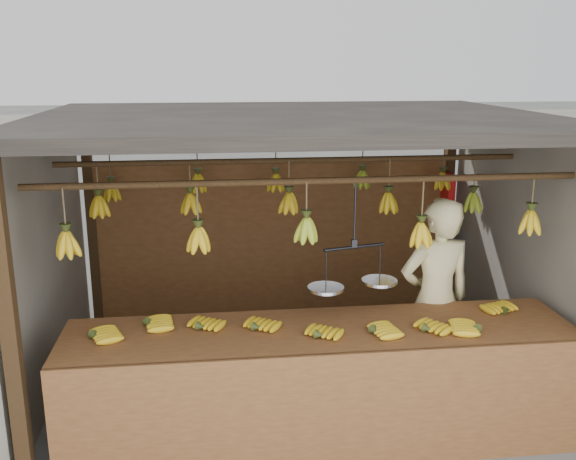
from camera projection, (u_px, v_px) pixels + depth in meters
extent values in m
plane|color=#5B5B57|center=(292.00, 371.00, 6.04)|extent=(80.00, 80.00, 0.00)
cube|color=#301F0F|center=(10.00, 334.00, 4.07)|extent=(0.10, 0.10, 2.30)
cube|color=#301F0F|center=(92.00, 221.00, 6.95)|extent=(0.10, 0.10, 2.30)
cube|color=#301F0F|center=(447.00, 211.00, 7.42)|extent=(0.10, 0.10, 2.30)
cube|color=black|center=(292.00, 119.00, 5.44)|extent=(4.30, 3.30, 0.10)
cylinder|color=#301F0F|center=(310.00, 181.00, 4.57)|extent=(4.00, 0.05, 0.05)
cylinder|color=#301F0F|center=(292.00, 160.00, 5.53)|extent=(4.00, 0.05, 0.05)
cylinder|color=#301F0F|center=(280.00, 146.00, 6.49)|extent=(4.00, 0.05, 0.05)
cube|color=brown|center=(275.00, 237.00, 7.25)|extent=(4.00, 0.06, 1.80)
cube|color=brown|center=(321.00, 334.00, 4.77)|extent=(3.81, 0.85, 0.08)
cube|color=brown|center=(331.00, 413.00, 4.47)|extent=(3.81, 0.04, 0.90)
cube|color=#301F0F|center=(65.00, 432.00, 4.32)|extent=(0.07, 0.07, 0.82)
cube|color=#301F0F|center=(569.00, 399.00, 4.74)|extent=(0.07, 0.07, 0.82)
cube|color=#301F0F|center=(86.00, 379.00, 5.03)|extent=(0.07, 0.07, 0.82)
cube|color=#301F0F|center=(522.00, 354.00, 5.46)|extent=(0.07, 0.07, 0.82)
ellipsoid|color=gold|center=(94.00, 337.00, 4.55)|extent=(0.29, 0.26, 0.06)
ellipsoid|color=gold|center=(147.00, 324.00, 4.77)|extent=(0.26, 0.21, 0.06)
ellipsoid|color=gold|center=(201.00, 328.00, 4.71)|extent=(0.28, 0.30, 0.06)
ellipsoid|color=gold|center=(257.00, 328.00, 4.70)|extent=(0.28, 0.30, 0.06)
ellipsoid|color=gold|center=(319.00, 336.00, 4.57)|extent=(0.28, 0.30, 0.06)
ellipsoid|color=gold|center=(374.00, 332.00, 4.64)|extent=(0.27, 0.22, 0.06)
ellipsoid|color=gold|center=(427.00, 330.00, 4.67)|extent=(0.30, 0.29, 0.06)
ellipsoid|color=gold|center=(477.00, 328.00, 4.71)|extent=(0.27, 0.23, 0.06)
ellipsoid|color=gold|center=(507.00, 311.00, 5.03)|extent=(0.25, 0.28, 0.06)
ellipsoid|color=gold|center=(67.00, 245.00, 4.44)|extent=(0.16, 0.16, 0.28)
ellipsoid|color=gold|center=(199.00, 240.00, 4.60)|extent=(0.16, 0.16, 0.28)
ellipsoid|color=#92A523|center=(306.00, 230.00, 4.64)|extent=(0.16, 0.16, 0.28)
ellipsoid|color=gold|center=(421.00, 235.00, 4.77)|extent=(0.16, 0.16, 0.28)
ellipsoid|color=gold|center=(530.00, 222.00, 4.87)|extent=(0.16, 0.16, 0.28)
ellipsoid|color=gold|center=(99.00, 207.00, 5.43)|extent=(0.16, 0.16, 0.28)
ellipsoid|color=gold|center=(191.00, 203.00, 5.56)|extent=(0.16, 0.16, 0.28)
ellipsoid|color=gold|center=(289.00, 203.00, 5.60)|extent=(0.16, 0.16, 0.28)
ellipsoid|color=gold|center=(388.00, 203.00, 5.70)|extent=(0.16, 0.16, 0.28)
ellipsoid|color=#92A523|center=(473.00, 202.00, 5.88)|extent=(0.16, 0.16, 0.28)
ellipsoid|color=gold|center=(112.00, 192.00, 6.43)|extent=(0.16, 0.16, 0.28)
ellipsoid|color=gold|center=(198.00, 183.00, 6.48)|extent=(0.16, 0.16, 0.28)
ellipsoid|color=gold|center=(276.00, 183.00, 6.57)|extent=(0.16, 0.16, 0.28)
ellipsoid|color=#92A523|center=(362.00, 179.00, 6.66)|extent=(0.16, 0.16, 0.28)
ellipsoid|color=gold|center=(442.00, 181.00, 6.80)|extent=(0.16, 0.16, 0.28)
cylinder|color=black|center=(355.00, 214.00, 4.67)|extent=(0.02, 0.02, 0.50)
cylinder|color=black|center=(354.00, 247.00, 4.74)|extent=(0.48, 0.14, 0.02)
cylinder|color=silver|center=(326.00, 289.00, 4.74)|extent=(0.26, 0.26, 0.02)
cylinder|color=silver|center=(379.00, 282.00, 4.89)|extent=(0.26, 0.26, 0.02)
imported|color=beige|center=(435.00, 301.00, 5.37)|extent=(0.70, 0.51, 1.77)
cube|color=red|center=(448.00, 188.00, 7.20)|extent=(0.08, 0.26, 0.34)
cube|color=yellow|center=(446.00, 217.00, 7.28)|extent=(0.08, 0.26, 0.34)
cube|color=#1426BF|center=(444.00, 242.00, 7.35)|extent=(0.08, 0.26, 0.34)
cube|color=#199926|center=(443.00, 262.00, 7.41)|extent=(0.08, 0.26, 0.34)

